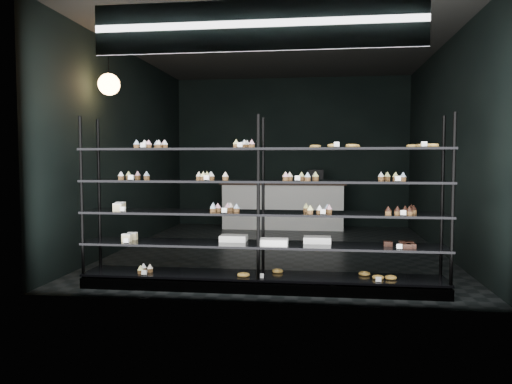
% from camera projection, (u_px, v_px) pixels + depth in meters
% --- Properties ---
extents(room, '(5.01, 6.01, 3.20)m').
position_uv_depth(room, '(280.00, 149.00, 7.86)').
color(room, black).
rests_on(room, ground).
extents(display_shelf, '(4.00, 0.50, 1.91)m').
position_uv_depth(display_shelf, '(259.00, 233.00, 5.50)').
color(display_shelf, black).
rests_on(display_shelf, room).
extents(signage, '(3.30, 0.05, 0.50)m').
position_uv_depth(signage, '(256.00, 26.00, 4.89)').
color(signage, '#0C0E3D').
rests_on(signage, room).
extents(pendant_lamp, '(0.29, 0.29, 0.87)m').
position_uv_depth(pendant_lamp, '(109.00, 84.00, 6.71)').
color(pendant_lamp, black).
rests_on(pendant_lamp, room).
extents(service_counter, '(2.58, 0.65, 1.23)m').
position_uv_depth(service_counter, '(284.00, 204.00, 10.42)').
color(service_counter, white).
rests_on(service_counter, room).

